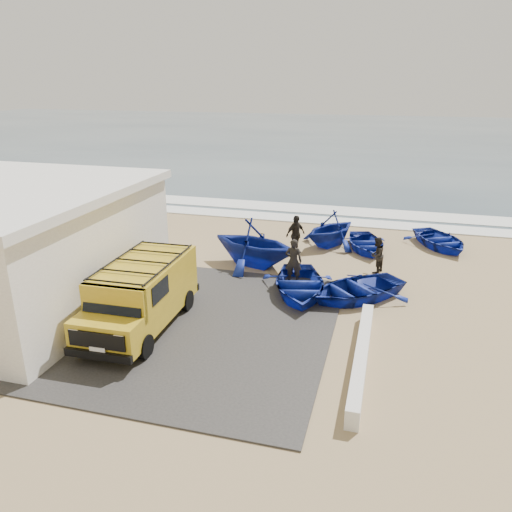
# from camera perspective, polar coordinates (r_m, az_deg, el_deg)

# --- Properties ---
(ground) EXTENTS (160.00, 160.00, 0.00)m
(ground) POSITION_cam_1_polar(r_m,az_deg,el_deg) (18.47, -3.10, -5.33)
(ground) COLOR tan
(slab) EXTENTS (12.00, 10.00, 0.05)m
(slab) POSITION_cam_1_polar(r_m,az_deg,el_deg) (17.53, -11.46, -7.09)
(slab) COLOR #393734
(slab) RESTS_ON ground
(ocean) EXTENTS (180.00, 88.00, 0.01)m
(ocean) POSITION_cam_1_polar(r_m,az_deg,el_deg) (72.47, 11.39, 13.18)
(ocean) COLOR #385166
(ocean) RESTS_ON ground
(surf_line) EXTENTS (180.00, 1.60, 0.06)m
(surf_line) POSITION_cam_1_polar(r_m,az_deg,el_deg) (29.41, 4.31, 4.33)
(surf_line) COLOR white
(surf_line) RESTS_ON ground
(surf_wash) EXTENTS (180.00, 2.20, 0.04)m
(surf_wash) POSITION_cam_1_polar(r_m,az_deg,el_deg) (31.79, 5.20, 5.46)
(surf_wash) COLOR white
(surf_wash) RESTS_ON ground
(building) EXTENTS (8.40, 9.40, 4.30)m
(building) POSITION_cam_1_polar(r_m,az_deg,el_deg) (19.75, -26.32, 1.00)
(building) COLOR white
(building) RESTS_ON ground
(parapet) EXTENTS (0.35, 6.00, 0.55)m
(parapet) POSITION_cam_1_polar(r_m,az_deg,el_deg) (14.90, 11.95, -11.16)
(parapet) COLOR silver
(parapet) RESTS_ON ground
(van) EXTENTS (2.23, 5.30, 2.25)m
(van) POSITION_cam_1_polar(r_m,az_deg,el_deg) (16.68, -12.97, -4.13)
(van) COLOR gold
(van) RESTS_ON ground
(boat_near_left) EXTENTS (3.68, 4.52, 0.82)m
(boat_near_left) POSITION_cam_1_polar(r_m,az_deg,el_deg) (18.99, 4.94, -3.29)
(boat_near_left) COLOR #132898
(boat_near_left) RESTS_ON ground
(boat_near_right) EXTENTS (4.80, 4.75, 0.82)m
(boat_near_right) POSITION_cam_1_polar(r_m,az_deg,el_deg) (18.96, 11.34, -3.67)
(boat_near_right) COLOR #132898
(boat_near_right) RESTS_ON ground
(boat_mid_left) EXTENTS (4.81, 4.45, 2.11)m
(boat_mid_left) POSITION_cam_1_polar(r_m,az_deg,el_deg) (21.66, -0.20, 1.54)
(boat_mid_left) COLOR #132898
(boat_mid_left) RESTS_ON ground
(boat_mid_right) EXTENTS (3.25, 3.92, 0.70)m
(boat_mid_right) POSITION_cam_1_polar(r_m,az_deg,el_deg) (24.41, 12.44, 1.45)
(boat_mid_right) COLOR #132898
(boat_mid_right) RESTS_ON ground
(boat_far_left) EXTENTS (4.15, 4.31, 1.75)m
(boat_far_left) POSITION_cam_1_polar(r_m,az_deg,el_deg) (24.62, 8.53, 3.13)
(boat_far_left) COLOR #132898
(boat_far_left) RESTS_ON ground
(boat_far_right) EXTENTS (4.02, 4.46, 0.76)m
(boat_far_right) POSITION_cam_1_polar(r_m,az_deg,el_deg) (25.81, 20.29, 1.73)
(boat_far_right) COLOR #132898
(boat_far_right) RESTS_ON ground
(fisherman_front) EXTENTS (0.69, 0.47, 1.85)m
(fisherman_front) POSITION_cam_1_polar(r_m,az_deg,el_deg) (19.92, 4.30, -0.58)
(fisherman_front) COLOR black
(fisherman_front) RESTS_ON ground
(fisherman_middle) EXTENTS (0.83, 0.92, 1.54)m
(fisherman_middle) POSITION_cam_1_polar(r_m,az_deg,el_deg) (21.58, 13.62, 0.11)
(fisherman_middle) COLOR black
(fisherman_middle) RESTS_ON ground
(fisherman_back) EXTENTS (1.02, 1.12, 1.83)m
(fisherman_back) POSITION_cam_1_polar(r_m,az_deg,el_deg) (23.33, 4.54, 2.46)
(fisherman_back) COLOR black
(fisherman_back) RESTS_ON ground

